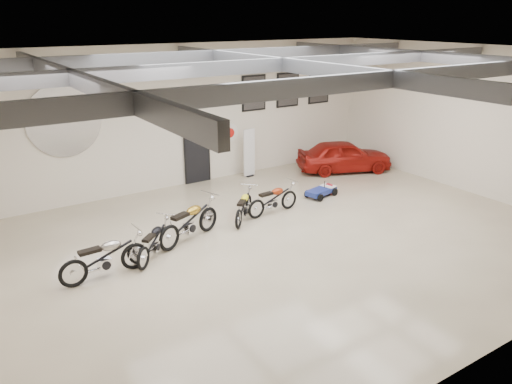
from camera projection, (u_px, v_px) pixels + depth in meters
floor at (280, 242)px, 13.70m from camera, size 16.00×12.00×0.01m
ceiling at (283, 54)px, 12.03m from camera, size 16.00×12.00×0.01m
back_wall at (182, 117)px, 17.60m from camera, size 16.00×0.02×5.00m
right_wall at (472, 120)px, 16.98m from camera, size 0.02×12.00×5.00m
ceiling_beams at (283, 64)px, 12.11m from camera, size 15.80×11.80×0.32m
door at (197, 155)px, 18.30m from camera, size 0.92×0.08×2.10m
logo_plaque at (64, 121)px, 15.41m from camera, size 2.30×0.06×1.16m
poster_left at (254, 93)px, 18.91m from camera, size 1.05×0.08×1.35m
poster_mid at (288, 90)px, 19.74m from camera, size 1.05×0.08×1.35m
poster_right at (319, 87)px, 20.56m from camera, size 1.05×0.08×1.35m
oil_sign at (230, 133)px, 18.81m from camera, size 0.72×0.10×0.72m
banner_stand at (249, 153)px, 19.01m from camera, size 0.53×0.26×1.86m
motorcycle_silver at (104, 257)px, 11.66m from camera, size 2.13×0.77×1.09m
motorcycle_black at (154, 241)px, 12.65m from camera, size 1.72×1.64×0.94m
motorcycle_gold at (189, 221)px, 13.61m from camera, size 2.32×1.46×1.16m
motorcycle_yellow at (244, 206)px, 15.00m from camera, size 1.67×1.65×0.93m
motorcycle_red at (273, 199)px, 15.51m from camera, size 1.92×0.73×0.98m
go_kart at (323, 188)px, 17.15m from camera, size 1.54×0.94×0.52m
vintage_car at (344, 156)px, 19.74m from camera, size 2.78×3.97×1.26m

